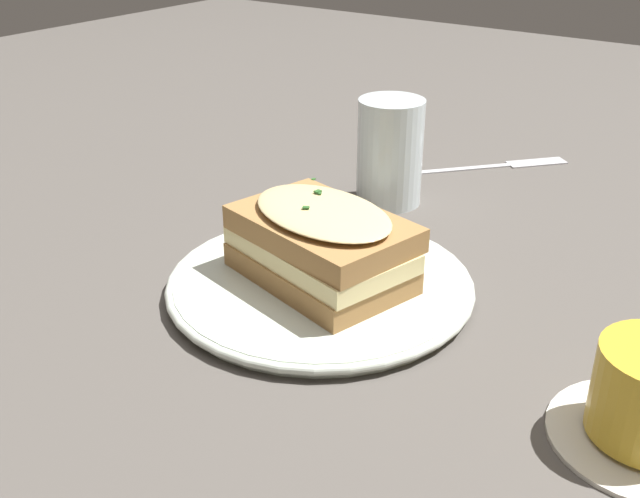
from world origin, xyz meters
The scene contains 5 objects.
ground_plane centered at (0.00, 0.00, 0.00)m, with size 2.40×2.40×0.00m, color #514C47.
dinner_plate centered at (0.01, 0.01, 0.01)m, with size 0.26×0.26×0.01m.
sandwich centered at (0.01, 0.01, 0.05)m, with size 0.13×0.17×0.07m.
water_glass centered at (-0.19, -0.05, 0.06)m, with size 0.07×0.07×0.11m, color silver.
fork centered at (-0.37, 0.02, 0.00)m, with size 0.15×0.14×0.00m.
Camera 1 is at (0.46, 0.33, 0.32)m, focal length 42.00 mm.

